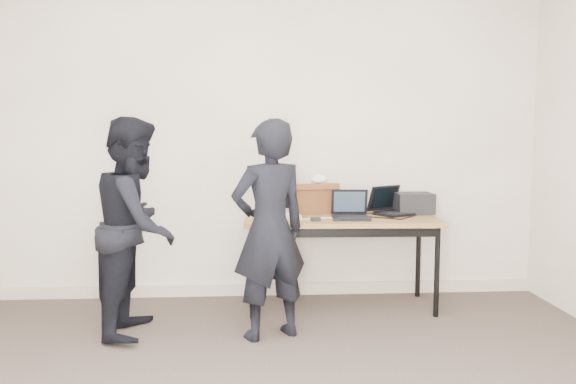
{
  "coord_description": "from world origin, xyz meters",
  "views": [
    {
      "loc": [
        -0.15,
        -2.44,
        1.38
      ],
      "look_at": [
        0.1,
        1.6,
        0.95
      ],
      "focal_mm": 35.0,
      "sensor_mm": 36.0,
      "label": 1
    }
  ],
  "objects": [
    {
      "name": "power_brick",
      "position": [
        0.31,
        1.69,
        0.73
      ],
      "size": [
        0.08,
        0.05,
        0.03
      ],
      "primitive_type": "cube",
      "rotation": [
        0.0,
        0.0,
        0.14
      ],
      "color": "black",
      "rests_on": "desk"
    },
    {
      "name": "baseboard",
      "position": [
        0.0,
        2.23,
        0.05
      ],
      "size": [
        4.5,
        0.03,
        0.1
      ],
      "primitive_type": "cube",
      "color": "beige",
      "rests_on": "ground"
    },
    {
      "name": "laptop_beige",
      "position": [
        0.04,
        1.9,
        0.77
      ],
      "size": [
        0.34,
        0.34,
        0.24
      ],
      "rotation": [
        0.0,
        0.0,
        0.19
      ],
      "color": "#B9AD94",
      "rests_on": "desk"
    },
    {
      "name": "laptop_center",
      "position": [
        0.6,
        1.81,
        0.77
      ],
      "size": [
        0.3,
        0.29,
        0.22
      ],
      "rotation": [
        0.0,
        0.0,
        -0.06
      ],
      "color": "black",
      "rests_on": "desk"
    },
    {
      "name": "leather_satchel",
      "position": [
        0.35,
        2.09,
        0.85
      ],
      "size": [
        0.39,
        0.24,
        0.25
      ],
      "rotation": [
        0.0,
        0.0,
        0.17
      ],
      "color": "#5A3117",
      "rests_on": "desk"
    },
    {
      "name": "equipment_box",
      "position": [
        1.16,
        2.05,
        0.8
      ],
      "size": [
        0.29,
        0.25,
        0.17
      ],
      "primitive_type": "cube",
      "rotation": [
        0.0,
        0.0,
        -0.0
      ],
      "color": "black",
      "rests_on": "desk"
    },
    {
      "name": "cables",
      "position": [
        0.58,
        1.86,
        0.72
      ],
      "size": [
        1.15,
        0.41,
        0.01
      ],
      "rotation": [
        0.0,
        0.0,
        -0.14
      ],
      "color": "silver",
      "rests_on": "desk"
    },
    {
      "name": "desk",
      "position": [
        0.53,
        1.86,
        0.66
      ],
      "size": [
        1.52,
        0.69,
        0.72
      ],
      "rotation": [
        0.0,
        0.0,
        -0.03
      ],
      "color": "brown",
      "rests_on": "ground"
    },
    {
      "name": "laptop_right",
      "position": [
        0.97,
        2.02,
        0.77
      ],
      "size": [
        0.42,
        0.42,
        0.23
      ],
      "rotation": [
        0.0,
        0.0,
        0.55
      ],
      "color": "black",
      "rests_on": "desk"
    },
    {
      "name": "tissue",
      "position": [
        0.38,
        2.09,
        1.0
      ],
      "size": [
        0.14,
        0.12,
        0.08
      ],
      "primitive_type": "ellipsoid",
      "rotation": [
        0.0,
        0.0,
        0.14
      ],
      "color": "white",
      "rests_on": "leather_satchel"
    },
    {
      "name": "person_observer",
      "position": [
        -0.95,
        1.42,
        0.74
      ],
      "size": [
        0.6,
        0.75,
        1.48
      ],
      "primitive_type": "imported",
      "rotation": [
        0.0,
        0.0,
        1.52
      ],
      "color": "black",
      "rests_on": "ground"
    },
    {
      "name": "person_typist",
      "position": [
        -0.05,
        1.25,
        0.74
      ],
      "size": [
        0.63,
        0.54,
        1.47
      ],
      "primitive_type": "imported",
      "rotation": [
        0.0,
        0.0,
        3.56
      ],
      "color": "black",
      "rests_on": "ground"
    },
    {
      "name": "room",
      "position": [
        0.0,
        0.0,
        1.35
      ],
      "size": [
        4.6,
        4.6,
        2.8
      ],
      "color": "#433933",
      "rests_on": "ground"
    }
  ]
}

